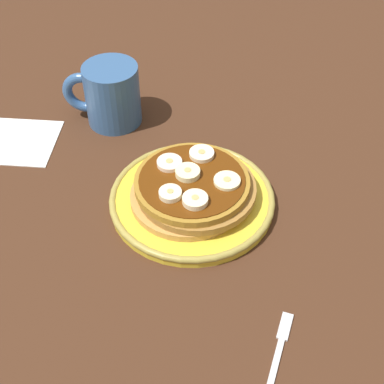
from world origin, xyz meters
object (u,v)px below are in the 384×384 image
Objects in this scene: banana_slice_3 at (227,182)px; banana_slice_5 at (170,194)px; banana_slice_2 at (195,200)px; fork at (277,356)px; banana_slice_4 at (202,154)px; napkin at (20,141)px; plate at (192,199)px; banana_slice_0 at (188,173)px; banana_slice_1 at (170,163)px; coffee_mug at (110,94)px; pancake_stack at (191,190)px.

banana_slice_3 is 7.64cm from banana_slice_5.
fork is (-11.03, 17.50, -4.69)cm from banana_slice_2.
fork is at bearing 122.24° from banana_slice_2.
banana_slice_4 is 0.31× the size of napkin.
plate is 24.70cm from fork.
banana_slice_4 is (3.86, -4.98, 0.07)cm from banana_slice_3.
banana_slice_0 reaches higher than napkin.
banana_slice_3 is at bearing -71.05° from fork.
banana_slice_4 is at bearing 170.26° from napkin.
banana_slice_5 reaches higher than banana_slice_1.
plate is 6.38× the size of banana_slice_3.
banana_slice_5 reaches higher than plate.
napkin is 0.85× the size of fork.
banana_slice_1 is 25.96cm from napkin.
banana_slice_2 is at bearing 102.58° from plate.
coffee_mug is (11.60, -14.62, 0.12)cm from banana_slice_1.
banana_slice_1 is 28.86cm from fork.
banana_slice_2 is 0.94× the size of banana_slice_3.
banana_slice_5 is at bearing 54.09° from pancake_stack.
banana_slice_5 is at bearing 99.87° from banana_slice_1.
coffee_mug is at bearing -48.77° from plate.
plate is at bearing -1.51° from banana_slice_3.
coffee_mug is at bearing -37.91° from banana_slice_4.
pancake_stack is 29.58cm from napkin.
plate is at bearing -112.50° from pancake_stack.
napkin is at bearing -19.32° from plate.
banana_slice_3 reaches higher than napkin.
banana_slice_2 is at bearing 47.50° from banana_slice_3.
banana_slice_0 and banana_slice_2 have the same top height.
coffee_mug is (15.66, -12.19, 0.13)cm from banana_slice_4.
fork is (-12.08, 21.29, -2.73)cm from pancake_stack.
banana_slice_4 is (-0.85, -5.17, 1.87)cm from pancake_stack.
banana_slice_2 reaches higher than banana_slice_1.
banana_slice_5 is (6.91, 3.24, 0.14)cm from banana_slice_3.
pancake_stack is 1.29× the size of fork.
pancake_stack is at bearing 80.70° from banana_slice_4.
coffee_mug is 1.11× the size of napkin.
banana_slice_3 is (-4.58, 0.12, 3.89)cm from plate.
plate is at bearing -77.42° from banana_slice_2.
banana_slice_3 is at bearing 138.66° from coffee_mug.
banana_slice_4 is 29.12cm from fork.
plate is at bearing -61.05° from fork.
pancake_stack is at bearing 67.50° from plate.
plate is 1.84× the size of coffee_mug.
banana_slice_0 is 21.68cm from coffee_mug.
coffee_mug is at bearing -49.54° from pancake_stack.
banana_slice_4 is (-0.72, -4.85, 3.97)cm from plate.
napkin is (25.47, -13.11, -4.76)cm from banana_slice_5.
coffee_mug is (19.52, -17.17, 0.20)cm from banana_slice_3.
napkin is 50.63cm from fork.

